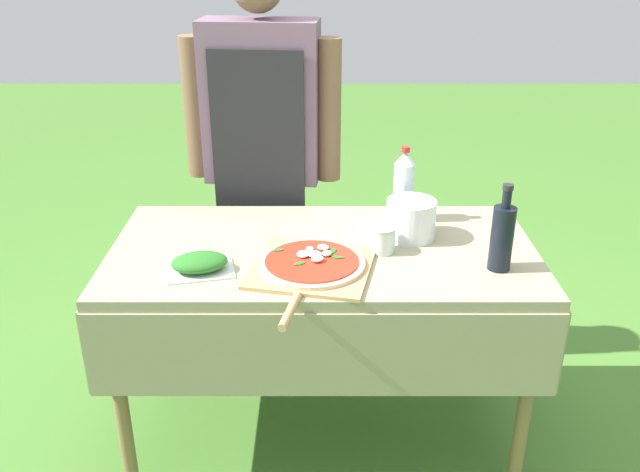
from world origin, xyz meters
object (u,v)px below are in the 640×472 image
object	(u,v)px
sauce_jar	(383,241)
pizza_on_peel	(313,265)
oil_bottle	(503,236)
water_bottle	(405,186)
prep_table	(324,272)
mixing_tub	(412,219)
person_cook	(264,142)
herb_container	(201,263)

from	to	relation	value
sauce_jar	pizza_on_peel	bearing A→B (deg)	-150.81
oil_bottle	sauce_jar	distance (m)	0.37
sauce_jar	oil_bottle	bearing A→B (deg)	-18.92
water_bottle	sauce_jar	size ratio (longest dim) A/B	3.16
prep_table	mixing_tub	world-z (taller)	mixing_tub
person_cook	pizza_on_peel	bearing A→B (deg)	111.29
pizza_on_peel	person_cook	bearing A→B (deg)	117.78
water_bottle	mixing_tub	bearing A→B (deg)	-86.28
person_cook	herb_container	size ratio (longest dim) A/B	7.11
oil_bottle	mixing_tub	world-z (taller)	oil_bottle
water_bottle	herb_container	distance (m)	0.77
person_cook	pizza_on_peel	size ratio (longest dim) A/B	2.87
herb_container	mixing_tub	distance (m)	0.71
person_cook	water_bottle	xyz separation A→B (m)	(0.51, -0.31, -0.06)
herb_container	sauce_jar	bearing A→B (deg)	13.78
prep_table	sauce_jar	size ratio (longest dim) A/B	16.50
prep_table	water_bottle	xyz separation A→B (m)	(0.28, 0.23, 0.22)
prep_table	herb_container	world-z (taller)	herb_container
person_cook	water_bottle	distance (m)	0.60
prep_table	mixing_tub	xyz separation A→B (m)	(0.29, 0.08, 0.16)
person_cook	pizza_on_peel	xyz separation A→B (m)	(0.19, -0.69, -0.18)
oil_bottle	herb_container	world-z (taller)	oil_bottle
oil_bottle	sauce_jar	bearing A→B (deg)	161.08
prep_table	oil_bottle	world-z (taller)	oil_bottle
pizza_on_peel	water_bottle	xyz separation A→B (m)	(0.32, 0.39, 0.11)
oil_bottle	sauce_jar	world-z (taller)	oil_bottle
person_cook	oil_bottle	xyz separation A→B (m)	(0.76, -0.69, -0.08)
mixing_tub	sauce_jar	bearing A→B (deg)	-133.04
person_cook	sauce_jar	distance (m)	0.72
pizza_on_peel	mixing_tub	world-z (taller)	mixing_tub
prep_table	oil_bottle	distance (m)	0.59
person_cook	herb_container	bearing A→B (deg)	84.30
pizza_on_peel	prep_table	bearing A→B (deg)	89.21
person_cook	sauce_jar	bearing A→B (deg)	132.00
pizza_on_peel	herb_container	world-z (taller)	herb_container
oil_bottle	mixing_tub	distance (m)	0.34
water_bottle	mixing_tub	distance (m)	0.16
oil_bottle	water_bottle	bearing A→B (deg)	123.48
pizza_on_peel	water_bottle	size ratio (longest dim) A/B	2.09
pizza_on_peel	mixing_tub	bearing A→B (deg)	47.85
prep_table	oil_bottle	xyz separation A→B (m)	(0.53, -0.15, 0.20)
oil_bottle	water_bottle	xyz separation A→B (m)	(-0.25, 0.38, 0.02)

